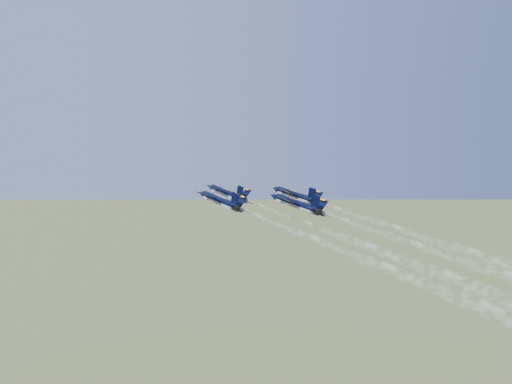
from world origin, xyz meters
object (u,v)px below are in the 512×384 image
object	(u,v)px
jet_lead	(227,193)
jet_slot	(296,204)
jet_left	(220,201)
jet_right	(295,196)

from	to	relation	value
jet_lead	jet_slot	size ratio (longest dim) A/B	1.00
jet_left	jet_lead	bearing A→B (deg)	50.68
jet_lead	jet_slot	xyz separation A→B (m)	(6.42, -21.56, 0.00)
jet_right	jet_slot	bearing A→B (deg)	-130.22
jet_lead	jet_left	size ratio (longest dim) A/B	1.00
jet_left	jet_slot	distance (m)	14.49
jet_lead	jet_right	bearing A→B (deg)	-54.05
jet_lead	jet_slot	distance (m)	22.50
jet_left	jet_slot	world-z (taller)	same
jet_slot	jet_right	bearing A→B (deg)	49.78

